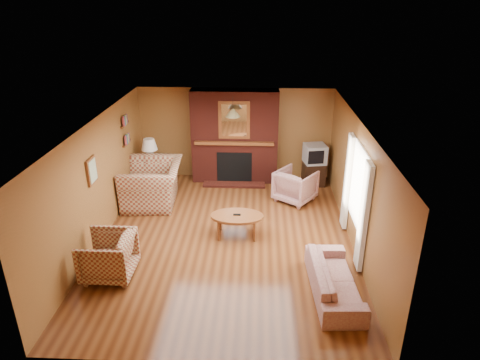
{
  "coord_description": "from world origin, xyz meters",
  "views": [
    {
      "loc": [
        0.63,
        -7.5,
        4.56
      ],
      "look_at": [
        0.25,
        0.6,
        1.03
      ],
      "focal_mm": 32.0,
      "sensor_mm": 36.0,
      "label": 1
    }
  ],
  "objects_px": {
    "plaid_loveseat": "(153,184)",
    "floral_sofa": "(334,279)",
    "table_lamp": "(150,150)",
    "plaid_armchair": "(108,256)",
    "tv_stand": "(313,173)",
    "fireplace": "(235,137)",
    "crt_tv": "(315,154)",
    "side_table": "(152,175)",
    "floral_armchair": "(295,186)",
    "coffee_table": "(237,217)"
  },
  "relations": [
    {
      "from": "fireplace",
      "to": "side_table",
      "type": "xyz_separation_m",
      "value": [
        -2.1,
        -0.53,
        -0.87
      ]
    },
    {
      "from": "tv_stand",
      "to": "floral_sofa",
      "type": "bearing_deg",
      "value": -97.13
    },
    {
      "from": "plaid_armchair",
      "to": "floral_armchair",
      "type": "relative_size",
      "value": 1.04
    },
    {
      "from": "floral_sofa",
      "to": "floral_armchair",
      "type": "height_order",
      "value": "floral_armchair"
    },
    {
      "from": "table_lamp",
      "to": "crt_tv",
      "type": "height_order",
      "value": "table_lamp"
    },
    {
      "from": "side_table",
      "to": "tv_stand",
      "type": "relative_size",
      "value": 1.04
    },
    {
      "from": "floral_sofa",
      "to": "coffee_table",
      "type": "relative_size",
      "value": 1.68
    },
    {
      "from": "plaid_loveseat",
      "to": "floral_armchair",
      "type": "xyz_separation_m",
      "value": [
        3.36,
        0.27,
        -0.1
      ]
    },
    {
      "from": "floral_armchair",
      "to": "crt_tv",
      "type": "xyz_separation_m",
      "value": [
        0.54,
        0.99,
        0.45
      ]
    },
    {
      "from": "floral_armchair",
      "to": "coffee_table",
      "type": "bearing_deg",
      "value": 88.8
    },
    {
      "from": "fireplace",
      "to": "tv_stand",
      "type": "bearing_deg",
      "value": -5.15
    },
    {
      "from": "tv_stand",
      "to": "side_table",
      "type": "bearing_deg",
      "value": 179.61
    },
    {
      "from": "plaid_armchair",
      "to": "side_table",
      "type": "xyz_separation_m",
      "value": [
        -0.15,
        3.81,
        -0.09
      ]
    },
    {
      "from": "table_lamp",
      "to": "plaid_armchair",
      "type": "bearing_deg",
      "value": -87.74
    },
    {
      "from": "coffee_table",
      "to": "crt_tv",
      "type": "bearing_deg",
      "value": 55.63
    },
    {
      "from": "floral_armchair",
      "to": "table_lamp",
      "type": "distance_m",
      "value": 3.72
    },
    {
      "from": "side_table",
      "to": "table_lamp",
      "type": "distance_m",
      "value": 0.68
    },
    {
      "from": "plaid_loveseat",
      "to": "floral_sofa",
      "type": "bearing_deg",
      "value": 45.71
    },
    {
      "from": "side_table",
      "to": "crt_tv",
      "type": "relative_size",
      "value": 1.03
    },
    {
      "from": "plaid_armchair",
      "to": "floral_sofa",
      "type": "relative_size",
      "value": 0.49
    },
    {
      "from": "floral_sofa",
      "to": "table_lamp",
      "type": "relative_size",
      "value": 2.71
    },
    {
      "from": "plaid_loveseat",
      "to": "table_lamp",
      "type": "bearing_deg",
      "value": -168.49
    },
    {
      "from": "fireplace",
      "to": "plaid_loveseat",
      "type": "bearing_deg",
      "value": -142.0
    },
    {
      "from": "floral_sofa",
      "to": "table_lamp",
      "type": "bearing_deg",
      "value": 41.28
    },
    {
      "from": "floral_armchair",
      "to": "crt_tv",
      "type": "distance_m",
      "value": 1.21
    },
    {
      "from": "plaid_loveseat",
      "to": "crt_tv",
      "type": "height_order",
      "value": "crt_tv"
    },
    {
      "from": "side_table",
      "to": "floral_sofa",
      "type": "bearing_deg",
      "value": -45.76
    },
    {
      "from": "side_table",
      "to": "coffee_table",
      "type": "bearing_deg",
      "value": -45.46
    },
    {
      "from": "floral_sofa",
      "to": "table_lamp",
      "type": "xyz_separation_m",
      "value": [
        -4.0,
        4.11,
        0.73
      ]
    },
    {
      "from": "plaid_loveseat",
      "to": "table_lamp",
      "type": "xyz_separation_m",
      "value": [
        -0.25,
        0.91,
        0.5
      ]
    },
    {
      "from": "plaid_loveseat",
      "to": "tv_stand",
      "type": "distance_m",
      "value": 4.1
    },
    {
      "from": "floral_sofa",
      "to": "crt_tv",
      "type": "relative_size",
      "value": 2.98
    },
    {
      "from": "plaid_loveseat",
      "to": "floral_sofa",
      "type": "relative_size",
      "value": 0.83
    },
    {
      "from": "floral_sofa",
      "to": "plaid_armchair",
      "type": "bearing_deg",
      "value": 82.6
    },
    {
      "from": "plaid_loveseat",
      "to": "crt_tv",
      "type": "distance_m",
      "value": 4.11
    },
    {
      "from": "fireplace",
      "to": "side_table",
      "type": "bearing_deg",
      "value": -165.71
    },
    {
      "from": "crt_tv",
      "to": "side_table",
      "type": "bearing_deg",
      "value": -175.26
    },
    {
      "from": "fireplace",
      "to": "plaid_armchair",
      "type": "distance_m",
      "value": 4.82
    },
    {
      "from": "fireplace",
      "to": "floral_sofa",
      "type": "height_order",
      "value": "fireplace"
    },
    {
      "from": "fireplace",
      "to": "side_table",
      "type": "distance_m",
      "value": 2.34
    },
    {
      "from": "plaid_armchair",
      "to": "floral_sofa",
      "type": "bearing_deg",
      "value": 85.63
    },
    {
      "from": "table_lamp",
      "to": "tv_stand",
      "type": "bearing_deg",
      "value": 4.82
    },
    {
      "from": "fireplace",
      "to": "crt_tv",
      "type": "distance_m",
      "value": 2.09
    },
    {
      "from": "floral_armchair",
      "to": "side_table",
      "type": "distance_m",
      "value": 3.67
    },
    {
      "from": "plaid_armchair",
      "to": "plaid_loveseat",
      "type": "bearing_deg",
      "value": 178.09
    },
    {
      "from": "coffee_table",
      "to": "crt_tv",
      "type": "height_order",
      "value": "crt_tv"
    },
    {
      "from": "fireplace",
      "to": "table_lamp",
      "type": "bearing_deg",
      "value": -165.71
    },
    {
      "from": "plaid_loveseat",
      "to": "plaid_armchair",
      "type": "xyz_separation_m",
      "value": [
        -0.1,
        -2.9,
        -0.09
      ]
    },
    {
      "from": "floral_sofa",
      "to": "tv_stand",
      "type": "bearing_deg",
      "value": -4.89
    },
    {
      "from": "floral_armchair",
      "to": "coffee_table",
      "type": "relative_size",
      "value": 0.79
    }
  ]
}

